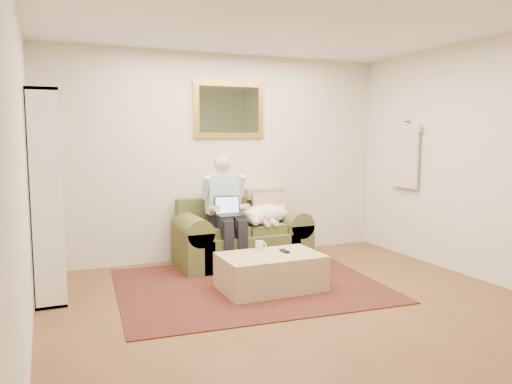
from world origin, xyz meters
TOP-DOWN VIEW (x-y plane):
  - room_shell at (0.00, 0.35)m, footprint 4.51×5.00m
  - rug at (-0.17, 1.16)m, footprint 2.83×2.33m
  - sofa at (0.10, 2.06)m, footprint 1.59×0.81m
  - seated_man at (-0.14, 1.92)m, footprint 0.52×0.75m
  - laptop at (-0.14, 1.85)m, footprint 0.31×0.24m
  - sleeping_dog at (0.39, 1.98)m, footprint 0.66×0.41m
  - ottoman at (-0.02, 0.94)m, footprint 1.02×0.65m
  - coffee_mug at (-0.05, 1.16)m, footprint 0.08×0.08m
  - tv_remote at (0.16, 0.98)m, footprint 0.05×0.15m
  - bookshelf at (-2.10, 1.60)m, footprint 0.28×0.80m
  - wall_mirror at (0.10, 2.47)m, footprint 0.94×0.04m
  - hanging_shirt at (2.19, 1.60)m, footprint 0.06×0.52m

SIDE VIEW (x-z plane):
  - rug at x=-0.17m, z-range 0.00..0.01m
  - ottoman at x=-0.02m, z-range 0.00..0.37m
  - sofa at x=0.10m, z-range -0.20..0.75m
  - tv_remote at x=0.16m, z-range 0.37..0.39m
  - coffee_mug at x=-0.05m, z-range 0.37..0.47m
  - sleeping_dog at x=0.39m, z-range 0.49..0.73m
  - seated_man at x=-0.14m, z-range 0.00..1.34m
  - laptop at x=-0.14m, z-range 0.59..0.81m
  - bookshelf at x=-2.10m, z-range 0.00..2.00m
  - room_shell at x=0.00m, z-range 0.00..2.61m
  - hanging_shirt at x=2.19m, z-range 0.90..1.80m
  - wall_mirror at x=0.10m, z-range 1.54..2.26m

